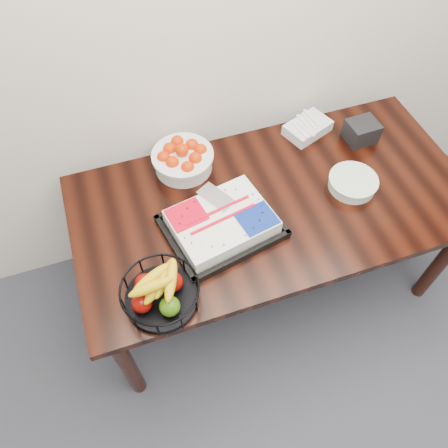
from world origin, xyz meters
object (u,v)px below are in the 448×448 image
object	(u,v)px
table	(272,211)
cake_tray	(222,223)
plate_stack	(353,183)
napkin_box	(361,131)
tangerine_bowl	(183,156)
fruit_basket	(160,292)

from	to	relation	value
table	cake_tray	xyz separation A→B (m)	(-0.28, -0.08, 0.13)
plate_stack	napkin_box	world-z (taller)	napkin_box
tangerine_bowl	napkin_box	world-z (taller)	tangerine_bowl
table	plate_stack	size ratio (longest dim) A/B	8.08
table	napkin_box	size ratio (longest dim) A/B	12.49
cake_tray	plate_stack	bearing A→B (deg)	2.79
table	napkin_box	xyz separation A→B (m)	(0.55, 0.22, 0.14)
table	fruit_basket	world-z (taller)	fruit_basket
cake_tray	plate_stack	size ratio (longest dim) A/B	2.35
plate_stack	fruit_basket	bearing A→B (deg)	-164.31
napkin_box	fruit_basket	bearing A→B (deg)	-155.00
tangerine_bowl	napkin_box	bearing A→B (deg)	-6.49
tangerine_bowl	plate_stack	distance (m)	0.79
fruit_basket	napkin_box	world-z (taller)	fruit_basket
table	fruit_basket	xyz separation A→B (m)	(-0.60, -0.32, 0.15)
fruit_basket	napkin_box	xyz separation A→B (m)	(1.15, 0.54, -0.01)
table	tangerine_bowl	xyz separation A→B (m)	(-0.33, 0.32, 0.17)
plate_stack	napkin_box	distance (m)	0.33
table	fruit_basket	size ratio (longest dim) A/B	6.03
cake_tray	table	bearing A→B (deg)	15.55
cake_tray	tangerine_bowl	xyz separation A→B (m)	(-0.06, 0.40, 0.04)
tangerine_bowl	fruit_basket	bearing A→B (deg)	-112.75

